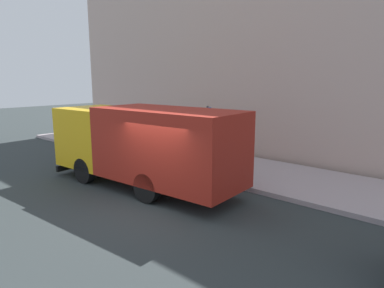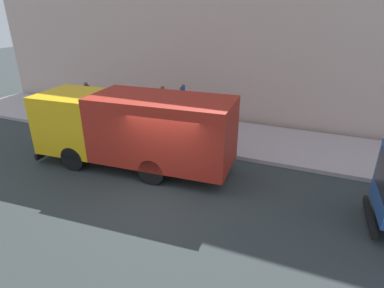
{
  "view_description": "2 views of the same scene",
  "coord_description": "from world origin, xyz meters",
  "px_view_note": "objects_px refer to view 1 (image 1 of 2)",
  "views": [
    {
      "loc": [
        -6.64,
        -7.33,
        3.85
      ],
      "look_at": [
        1.32,
        -0.21,
        1.78
      ],
      "focal_mm": 31.95,
      "sensor_mm": 36.0,
      "label": 1
    },
    {
      "loc": [
        -8.47,
        -4.52,
        5.78
      ],
      "look_at": [
        0.72,
        -0.71,
        1.44
      ],
      "focal_mm": 29.78,
      "sensor_mm": 36.0,
      "label": 2
    }
  ],
  "objects_px": {
    "pedestrian_standing": "(131,135)",
    "street_sign_post": "(207,135)",
    "large_utility_truck": "(143,143)",
    "pedestrian_walking": "(206,135)",
    "pedestrian_third": "(138,128)",
    "traffic_cone_orange": "(131,145)"
  },
  "relations": [
    {
      "from": "large_utility_truck",
      "to": "traffic_cone_orange",
      "type": "bearing_deg",
      "value": 52.59
    },
    {
      "from": "large_utility_truck",
      "to": "street_sign_post",
      "type": "height_order",
      "value": "large_utility_truck"
    },
    {
      "from": "pedestrian_third",
      "to": "large_utility_truck",
      "type": "bearing_deg",
      "value": -171.93
    },
    {
      "from": "pedestrian_standing",
      "to": "street_sign_post",
      "type": "xyz_separation_m",
      "value": [
        -0.46,
        -5.25,
        0.64
      ]
    },
    {
      "from": "pedestrian_standing",
      "to": "street_sign_post",
      "type": "relative_size",
      "value": 0.65
    },
    {
      "from": "pedestrian_third",
      "to": "traffic_cone_orange",
      "type": "relative_size",
      "value": 2.22
    },
    {
      "from": "large_utility_truck",
      "to": "traffic_cone_orange",
      "type": "relative_size",
      "value": 10.37
    },
    {
      "from": "street_sign_post",
      "to": "traffic_cone_orange",
      "type": "bearing_deg",
      "value": 83.45
    },
    {
      "from": "pedestrian_walking",
      "to": "street_sign_post",
      "type": "height_order",
      "value": "street_sign_post"
    },
    {
      "from": "traffic_cone_orange",
      "to": "large_utility_truck",
      "type": "bearing_deg",
      "value": -123.6
    },
    {
      "from": "large_utility_truck",
      "to": "street_sign_post",
      "type": "distance_m",
      "value": 2.53
    },
    {
      "from": "pedestrian_standing",
      "to": "traffic_cone_orange",
      "type": "xyz_separation_m",
      "value": [
        0.16,
        0.19,
        -0.55
      ]
    },
    {
      "from": "pedestrian_walking",
      "to": "traffic_cone_orange",
      "type": "relative_size",
      "value": 2.25
    },
    {
      "from": "large_utility_truck",
      "to": "street_sign_post",
      "type": "bearing_deg",
      "value": -27.2
    },
    {
      "from": "pedestrian_walking",
      "to": "large_utility_truck",
      "type": "bearing_deg",
      "value": -149.55
    },
    {
      "from": "pedestrian_walking",
      "to": "pedestrian_standing",
      "type": "relative_size",
      "value": 0.97
    },
    {
      "from": "pedestrian_walking",
      "to": "pedestrian_third",
      "type": "height_order",
      "value": "pedestrian_walking"
    },
    {
      "from": "pedestrian_walking",
      "to": "pedestrian_standing",
      "type": "distance_m",
      "value": 3.75
    },
    {
      "from": "large_utility_truck",
      "to": "pedestrian_standing",
      "type": "height_order",
      "value": "large_utility_truck"
    },
    {
      "from": "large_utility_truck",
      "to": "pedestrian_walking",
      "type": "relative_size",
      "value": 4.6
    },
    {
      "from": "pedestrian_walking",
      "to": "street_sign_post",
      "type": "distance_m",
      "value": 4.1
    },
    {
      "from": "pedestrian_third",
      "to": "pedestrian_standing",
      "type": "bearing_deg",
      "value": 179.38
    }
  ]
}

